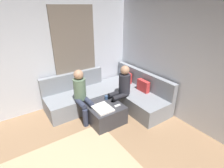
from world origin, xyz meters
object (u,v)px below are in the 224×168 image
person_on_couch_side (82,94)px  person_on_couch_back (121,88)px  game_remote (117,106)px  ottoman (105,113)px  sectional_couch (110,95)px  coffee_mug (106,97)px

person_on_couch_side → person_on_couch_back: bearing=164.4°
game_remote → person_on_couch_back: bearing=132.8°
ottoman → game_remote: game_remote is taller
sectional_couch → ottoman: 0.75m
sectional_couch → game_remote: bearing=-21.8°
ottoman → person_on_couch_side: bearing=-138.0°
sectional_couch → game_remote: sectional_couch is taller
coffee_mug → person_on_couch_back: size_ratio=0.08×
ottoman → person_on_couch_side: person_on_couch_side is taller
person_on_couch_side → game_remote: bearing=135.0°
ottoman → person_on_couch_side: size_ratio=0.63×
person_on_couch_back → person_on_couch_side: (-0.26, -0.93, 0.00)m
game_remote → sectional_couch: bearing=158.2°
ottoman → coffee_mug: coffee_mug is taller
coffee_mug → game_remote: coffee_mug is taller
sectional_couch → person_on_couch_side: (0.15, -0.87, 0.38)m
sectional_couch → game_remote: 0.80m
sectional_couch → person_on_couch_back: person_on_couch_back is taller
person_on_couch_side → sectional_couch: bearing=-170.4°
game_remote → ottoman: bearing=-129.3°
sectional_couch → coffee_mug: 0.50m
ottoman → person_on_couch_back: size_ratio=0.63×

